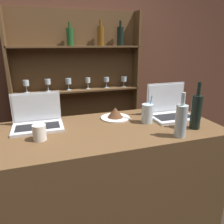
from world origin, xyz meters
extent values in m
cube|color=brown|center=(0.00, 0.34, 0.55)|extent=(1.78, 0.68, 1.09)
cube|color=brown|center=(0.00, 1.71, 1.35)|extent=(7.00, 0.06, 2.70)
cube|color=brown|center=(-0.60, 1.59, 1.00)|extent=(0.03, 0.18, 2.00)
cube|color=brown|center=(0.88, 1.59, 1.00)|extent=(0.03, 0.18, 2.00)
cube|color=brown|center=(0.14, 1.67, 1.00)|extent=(1.51, 0.02, 2.00)
cube|color=brown|center=(0.14, 1.59, 0.60)|extent=(1.47, 0.18, 0.02)
cube|color=brown|center=(0.14, 1.59, 1.10)|extent=(1.47, 0.18, 0.02)
cube|color=brown|center=(0.14, 1.59, 1.60)|extent=(1.47, 0.18, 0.02)
cylinder|color=silver|center=(-0.44, 1.59, 1.11)|extent=(0.06, 0.06, 0.01)
cylinder|color=silver|center=(-0.44, 1.59, 1.15)|extent=(0.01, 0.01, 0.07)
cylinder|color=silver|center=(-0.44, 1.59, 1.22)|extent=(0.06, 0.06, 0.06)
cylinder|color=silver|center=(-0.21, 1.59, 1.11)|extent=(0.06, 0.06, 0.01)
cylinder|color=silver|center=(-0.21, 1.59, 1.15)|extent=(0.01, 0.01, 0.08)
cylinder|color=silver|center=(-0.21, 1.59, 1.22)|extent=(0.06, 0.06, 0.06)
cylinder|color=silver|center=(0.03, 1.59, 1.11)|extent=(0.06, 0.06, 0.01)
cylinder|color=silver|center=(0.03, 1.59, 1.15)|extent=(0.01, 0.01, 0.07)
cylinder|color=silver|center=(0.03, 1.59, 1.22)|extent=(0.07, 0.07, 0.07)
cylinder|color=silver|center=(0.26, 1.59, 1.11)|extent=(0.05, 0.05, 0.01)
cylinder|color=silver|center=(0.26, 1.59, 1.15)|extent=(0.01, 0.01, 0.07)
cylinder|color=silver|center=(0.26, 1.59, 1.22)|extent=(0.06, 0.06, 0.06)
cylinder|color=silver|center=(0.49, 1.59, 1.11)|extent=(0.06, 0.06, 0.01)
cylinder|color=silver|center=(0.49, 1.59, 1.15)|extent=(0.01, 0.01, 0.07)
cylinder|color=silver|center=(0.49, 1.59, 1.21)|extent=(0.06, 0.06, 0.05)
cylinder|color=silver|center=(0.72, 1.59, 1.11)|extent=(0.06, 0.06, 0.01)
cylinder|color=silver|center=(0.72, 1.59, 1.15)|extent=(0.01, 0.01, 0.06)
cylinder|color=silver|center=(0.72, 1.59, 1.21)|extent=(0.07, 0.07, 0.06)
cylinder|color=#1E4C23|center=(0.07, 1.59, 1.70)|extent=(0.08, 0.08, 0.19)
cylinder|color=#1E4C23|center=(0.07, 1.59, 1.83)|extent=(0.03, 0.03, 0.06)
cylinder|color=black|center=(0.66, 1.59, 1.71)|extent=(0.08, 0.08, 0.21)
cylinder|color=black|center=(0.66, 1.59, 1.85)|extent=(0.03, 0.03, 0.07)
cylinder|color=brown|center=(0.43, 1.59, 1.71)|extent=(0.08, 0.08, 0.21)
cylinder|color=brown|center=(0.43, 1.59, 1.85)|extent=(0.03, 0.03, 0.07)
cube|color=silver|center=(-0.32, 0.48, 1.10)|extent=(0.33, 0.23, 0.02)
cube|color=black|center=(-0.32, 0.47, 1.11)|extent=(0.28, 0.13, 0.00)
cube|color=silver|center=(-0.32, 0.59, 1.21)|extent=(0.33, 0.00, 0.21)
cube|color=silver|center=(-0.32, 0.59, 1.21)|extent=(0.30, 0.01, 0.19)
cube|color=silver|center=(0.65, 0.38, 1.10)|extent=(0.33, 0.24, 0.02)
cube|color=black|center=(0.65, 0.37, 1.11)|extent=(0.28, 0.13, 0.00)
cube|color=silver|center=(0.65, 0.50, 1.23)|extent=(0.33, 0.00, 0.23)
cube|color=white|center=(0.65, 0.50, 1.23)|extent=(0.30, 0.01, 0.21)
cylinder|color=silver|center=(0.24, 0.51, 1.10)|extent=(0.22, 0.22, 0.01)
cone|color=#51301C|center=(0.24, 0.51, 1.14)|extent=(0.12, 0.12, 0.08)
cube|color=#B7B7BC|center=(0.30, 0.50, 1.10)|extent=(0.08, 0.16, 0.00)
cylinder|color=silver|center=(0.42, 0.36, 1.16)|extent=(0.08, 0.08, 0.14)
cylinder|color=#338CD8|center=(0.44, 0.36, 1.19)|extent=(0.04, 0.01, 0.20)
cylinder|color=#B2C1C6|center=(0.50, 0.07, 1.19)|extent=(0.07, 0.07, 0.20)
cylinder|color=#B2C1C6|center=(0.50, 0.07, 1.33)|extent=(0.02, 0.02, 0.08)
cylinder|color=black|center=(0.68, 0.16, 1.20)|extent=(0.07, 0.07, 0.23)
cylinder|color=black|center=(0.68, 0.16, 1.36)|extent=(0.02, 0.02, 0.09)
cylinder|color=silver|center=(-0.31, 0.29, 1.14)|extent=(0.08, 0.08, 0.09)
camera|label=1|loc=(-0.27, -0.97, 1.64)|focal=35.00mm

